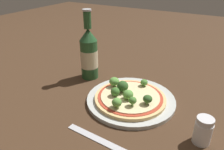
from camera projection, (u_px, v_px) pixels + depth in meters
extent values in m
plane|color=#3D2819|center=(127.00, 100.00, 0.69)|extent=(3.00, 3.00, 0.00)
cylinder|color=#B2B7B2|center=(130.00, 100.00, 0.68)|extent=(0.27, 0.27, 0.01)
cylinder|color=tan|center=(130.00, 98.00, 0.67)|extent=(0.22, 0.22, 0.01)
cylinder|color=#A83823|center=(130.00, 97.00, 0.67)|extent=(0.20, 0.20, 0.00)
cylinder|color=beige|center=(130.00, 96.00, 0.67)|extent=(0.18, 0.18, 0.00)
cylinder|color=#7A9E5B|center=(114.00, 85.00, 0.71)|extent=(0.01, 0.01, 0.01)
ellipsoid|color=#568E3D|center=(114.00, 81.00, 0.71)|extent=(0.03, 0.03, 0.03)
cylinder|color=#7A9E5B|center=(123.00, 90.00, 0.69)|extent=(0.01, 0.01, 0.01)
ellipsoid|color=#2D5123|center=(123.00, 86.00, 0.68)|extent=(0.04, 0.04, 0.03)
cylinder|color=#7A9E5B|center=(132.00, 104.00, 0.62)|extent=(0.01, 0.01, 0.01)
ellipsoid|color=#477A33|center=(133.00, 100.00, 0.61)|extent=(0.02, 0.02, 0.02)
cylinder|color=#7A9E5B|center=(128.00, 98.00, 0.65)|extent=(0.01, 0.01, 0.01)
ellipsoid|color=#568E3D|center=(128.00, 94.00, 0.64)|extent=(0.03, 0.03, 0.03)
cylinder|color=#7A9E5B|center=(144.00, 85.00, 0.72)|extent=(0.01, 0.01, 0.01)
ellipsoid|color=#477A33|center=(144.00, 82.00, 0.71)|extent=(0.02, 0.02, 0.02)
cylinder|color=#7A9E5B|center=(115.00, 95.00, 0.66)|extent=(0.01, 0.01, 0.01)
ellipsoid|color=#386628|center=(115.00, 92.00, 0.66)|extent=(0.03, 0.03, 0.03)
cylinder|color=#7A9E5B|center=(147.00, 102.00, 0.62)|extent=(0.01, 0.01, 0.01)
ellipsoid|color=#2D5123|center=(148.00, 99.00, 0.62)|extent=(0.03, 0.03, 0.02)
cylinder|color=#7A9E5B|center=(117.00, 106.00, 0.61)|extent=(0.01, 0.01, 0.01)
ellipsoid|color=#568E3D|center=(117.00, 102.00, 0.60)|extent=(0.03, 0.03, 0.03)
cylinder|color=#234C28|center=(89.00, 59.00, 0.80)|extent=(0.06, 0.06, 0.14)
cylinder|color=#C6B793|center=(89.00, 59.00, 0.80)|extent=(0.06, 0.06, 0.06)
cone|color=#234C28|center=(88.00, 35.00, 0.76)|extent=(0.06, 0.06, 0.04)
cylinder|color=#234C28|center=(87.00, 20.00, 0.74)|extent=(0.03, 0.03, 0.06)
cylinder|color=#B2B2B7|center=(87.00, 10.00, 0.72)|extent=(0.03, 0.03, 0.01)
cylinder|color=silver|center=(202.00, 133.00, 0.52)|extent=(0.04, 0.04, 0.06)
cylinder|color=silver|center=(205.00, 121.00, 0.50)|extent=(0.04, 0.04, 0.01)
cube|color=#B2B2B7|center=(101.00, 140.00, 0.53)|extent=(0.03, 0.20, 0.00)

